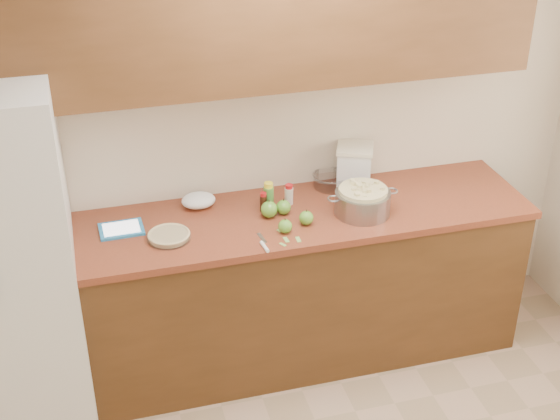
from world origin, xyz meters
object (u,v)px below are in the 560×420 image
object	(u,v)px
pie	(169,236)
tablet	(121,229)
flour_canister	(354,166)
colander	(363,201)

from	to	relation	value
pie	tablet	world-z (taller)	pie
flour_canister	tablet	world-z (taller)	flour_canister
pie	colander	xyz separation A→B (m)	(1.02, -0.01, 0.05)
tablet	colander	bearing A→B (deg)	-8.69
pie	flour_canister	bearing A→B (deg)	15.39
colander	tablet	bearing A→B (deg)	172.90
colander	tablet	distance (m)	1.26
colander	pie	bearing A→B (deg)	179.59
pie	flour_canister	distance (m)	1.13
pie	flour_canister	size ratio (longest dim) A/B	0.85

